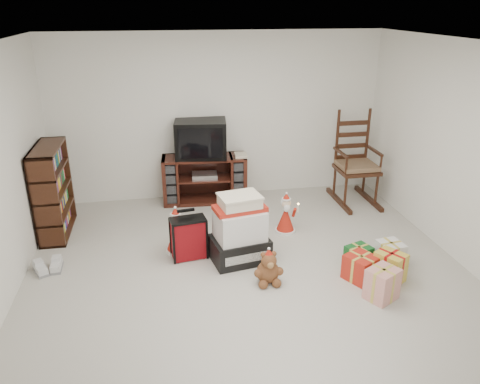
# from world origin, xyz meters

# --- Properties ---
(room) EXTENTS (5.01, 5.01, 2.51)m
(room) POSITION_xyz_m (0.00, 0.00, 1.25)
(room) COLOR beige
(room) RESTS_ON ground
(tv_stand) EXTENTS (1.29, 0.53, 0.72)m
(tv_stand) POSITION_xyz_m (-0.26, 2.24, 0.36)
(tv_stand) COLOR #401712
(tv_stand) RESTS_ON floor
(bookshelf) EXTENTS (0.32, 0.97, 1.19)m
(bookshelf) POSITION_xyz_m (-2.31, 1.54, 0.57)
(bookshelf) COLOR #371B0F
(bookshelf) RESTS_ON floor
(rocking_chair) EXTENTS (0.58, 0.96, 1.45)m
(rocking_chair) POSITION_xyz_m (2.00, 1.88, 0.49)
(rocking_chair) COLOR #371B0F
(rocking_chair) RESTS_ON floor
(gift_pile) EXTENTS (0.72, 0.58, 0.82)m
(gift_pile) POSITION_xyz_m (-0.05, 0.38, 0.36)
(gift_pile) COLOR black
(gift_pile) RESTS_ON floor
(red_suitcase) EXTENTS (0.42, 0.26, 0.60)m
(red_suitcase) POSITION_xyz_m (-0.64, 0.54, 0.26)
(red_suitcase) COLOR maroon
(red_suitcase) RESTS_ON floor
(stocking) EXTENTS (0.28, 0.12, 0.59)m
(stocking) POSITION_xyz_m (-0.07, 0.28, 0.30)
(stocking) COLOR #0D7514
(stocking) RESTS_ON floor
(teddy_bear) EXTENTS (0.25, 0.22, 0.38)m
(teddy_bear) POSITION_xyz_m (0.17, -0.15, 0.17)
(teddy_bear) COLOR brown
(teddy_bear) RESTS_ON floor
(santa_figurine) EXTENTS (0.27, 0.26, 0.56)m
(santa_figurine) POSITION_xyz_m (0.68, 1.00, 0.22)
(santa_figurine) COLOR #AC1F12
(santa_figurine) RESTS_ON floor
(mrs_claus_figurine) EXTENTS (0.29, 0.27, 0.59)m
(mrs_claus_figurine) POSITION_xyz_m (-0.77, 0.72, 0.23)
(mrs_claus_figurine) COLOR #AC1F12
(mrs_claus_figurine) RESTS_ON floor
(sneaker_pair) EXTENTS (0.35, 0.29, 0.10)m
(sneaker_pair) POSITION_xyz_m (-2.25, 0.52, 0.05)
(sneaker_pair) COLOR silver
(sneaker_pair) RESTS_ON floor
(gift_cluster) EXTENTS (0.84, 0.95, 0.29)m
(gift_cluster) POSITION_xyz_m (1.35, -0.24, 0.14)
(gift_cluster) COLOR #AF2214
(gift_cluster) RESTS_ON floor
(crt_television) EXTENTS (0.80, 0.62, 0.55)m
(crt_television) POSITION_xyz_m (-0.30, 2.27, 0.99)
(crt_television) COLOR black
(crt_television) RESTS_ON tv_stand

